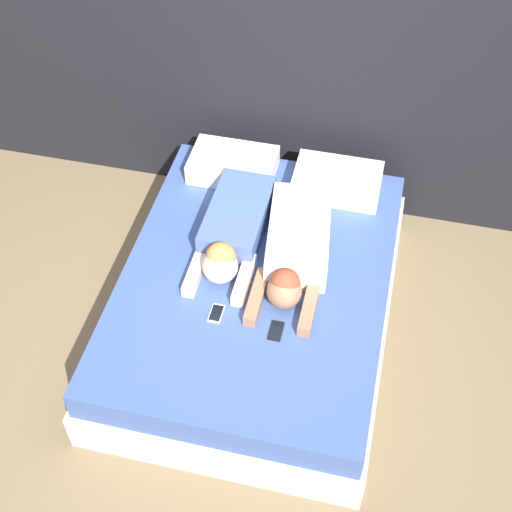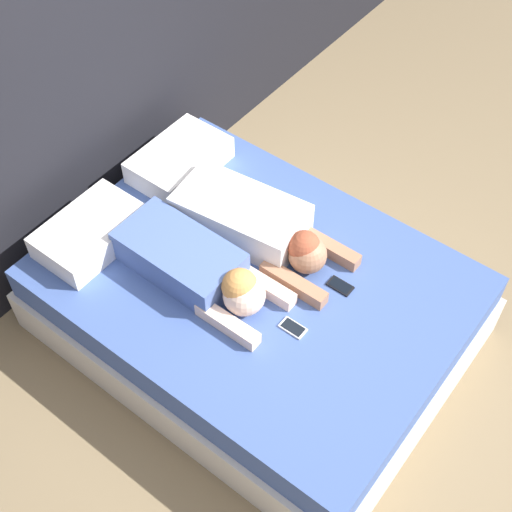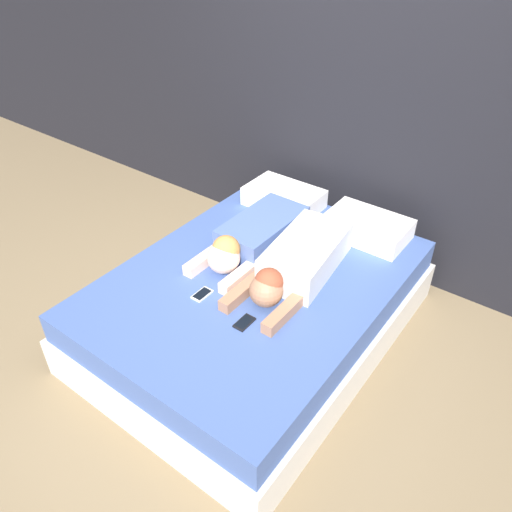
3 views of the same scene
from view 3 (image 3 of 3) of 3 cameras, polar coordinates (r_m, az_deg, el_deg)
The scene contains 9 objects.
ground_plane at distance 3.35m, azimuth 0.00°, elevation -8.52°, with size 12.00×12.00×0.00m, color #7F6B4C.
wall_back at distance 3.56m, azimuth 12.05°, elevation 18.21°, with size 12.00×0.06×2.60m.
bed at distance 3.19m, azimuth 0.00°, elevation -5.60°, with size 1.56×2.07×0.46m.
pillow_head_left at distance 3.71m, azimuth 3.21°, elevation 6.70°, with size 0.54×0.35×0.14m.
pillow_head_right at distance 3.44m, azimuth 12.58°, elevation 3.24°, with size 0.54×0.35×0.14m.
person_left at distance 3.21m, azimuth -0.55°, elevation 2.07°, with size 0.35×0.90×0.23m.
person_right at distance 2.99m, azimuth 4.71°, elevation -0.77°, with size 0.42×0.98×0.22m.
cell_phone_left at distance 2.92m, azimuth -6.18°, elevation -4.37°, with size 0.07×0.12×0.01m.
cell_phone_right at distance 2.73m, azimuth -1.34°, elevation -7.61°, with size 0.07×0.12×0.01m.
Camera 3 is at (1.42, -1.91, 2.35)m, focal length 35.00 mm.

